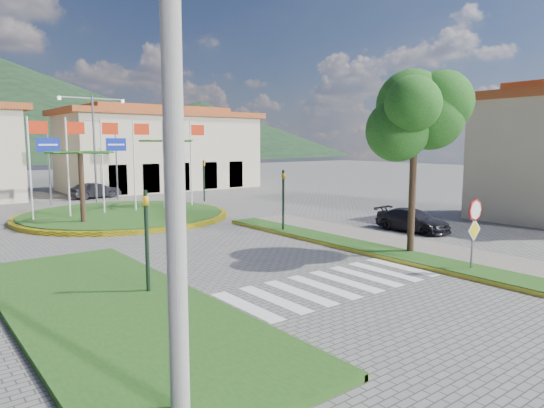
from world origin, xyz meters
TOP-DOWN VIEW (x-y plane):
  - ground at (0.00, 0.00)m, footprint 160.00×160.00m
  - sidewalk_right at (6.00, 2.00)m, footprint 4.00×28.00m
  - verge_right at (4.80, 2.00)m, footprint 1.60×28.00m
  - median_left at (-6.50, 6.00)m, footprint 5.00×14.00m
  - crosswalk at (0.00, 4.00)m, footprint 8.00×3.00m
  - roundabout_island at (0.00, 22.00)m, footprint 12.70×12.70m
  - stop_sign at (4.90, 1.96)m, footprint 0.80×0.11m
  - deciduous_tree at (5.50, 5.00)m, footprint 3.60×3.60m
  - utility_pole at (-7.50, 0.00)m, footprint 0.32×0.32m
  - traffic_light_left at (-5.20, 6.50)m, footprint 0.15×0.18m
  - traffic_light_right at (4.50, 12.00)m, footprint 0.15×0.18m
  - traffic_light_far at (8.00, 26.00)m, footprint 0.18×0.15m
  - direction_sign_west at (-2.00, 30.97)m, footprint 1.60×0.14m
  - direction_sign_east at (3.00, 30.97)m, footprint 1.60×0.14m
  - street_lamp_centre at (1.00, 30.00)m, footprint 4.80×0.16m
  - building_right at (10.00, 38.00)m, footprint 19.08×9.54m
  - hill_far_east at (70.00, 135.00)m, footprint 120.00×120.00m
  - car_dark_b at (2.00, 33.35)m, footprint 4.05×1.89m
  - car_side_right at (10.06, 8.20)m, footprint 1.84×4.06m

SIDE VIEW (x-z plane):
  - ground at x=0.00m, z-range 0.00..0.00m
  - crosswalk at x=0.00m, z-range 0.00..0.01m
  - sidewalk_right at x=6.00m, z-range 0.00..0.15m
  - verge_right at x=4.80m, z-range 0.00..0.18m
  - median_left at x=-6.50m, z-range 0.00..0.18m
  - roundabout_island at x=0.00m, z-range -2.83..3.17m
  - car_side_right at x=10.06m, z-range 0.00..1.15m
  - car_dark_b at x=2.00m, z-range 0.00..1.28m
  - stop_sign at x=4.90m, z-range 0.47..3.12m
  - traffic_light_left at x=-5.20m, z-range 0.34..3.54m
  - traffic_light_right at x=4.50m, z-range 0.34..3.54m
  - traffic_light_far at x=8.00m, z-range 0.34..3.54m
  - direction_sign_west at x=-2.00m, z-range 0.93..6.13m
  - direction_sign_east at x=3.00m, z-range 0.93..6.13m
  - building_right at x=10.00m, z-range -0.12..7.93m
  - street_lamp_centre at x=1.00m, z-range 0.50..8.50m
  - utility_pole at x=-7.50m, z-range 0.00..9.00m
  - deciduous_tree at x=5.50m, z-range 1.78..8.58m
  - hill_far_east at x=70.00m, z-range 0.00..18.00m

